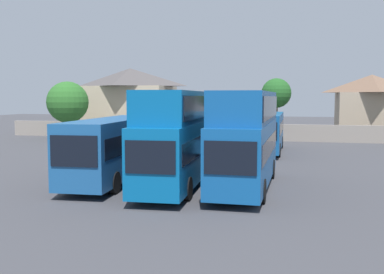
{
  "coord_description": "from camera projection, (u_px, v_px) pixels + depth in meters",
  "views": [
    {
      "loc": [
        6.44,
        -23.48,
        4.71
      ],
      "look_at": [
        0.0,
        3.0,
        2.29
      ],
      "focal_mm": 42.26,
      "sensor_mm": 36.0,
      "label": 1
    }
  ],
  "objects": [
    {
      "name": "tree_left_of_lot",
      "position": [
        68.0,
        102.0,
        50.7
      ],
      "size": [
        4.65,
        4.65,
        6.46
      ],
      "color": "brown",
      "rests_on": "ground"
    },
    {
      "name": "bus_4",
      "position": [
        191.0,
        128.0,
        40.39
      ],
      "size": [
        2.63,
        10.19,
        3.39
      ],
      "rotation": [
        0.0,
        0.0,
        -1.56
      ],
      "color": "#1E609F",
      "rests_on": "ground"
    },
    {
      "name": "bus_6",
      "position": [
        267.0,
        130.0,
        38.61
      ],
      "size": [
        2.7,
        10.5,
        3.3
      ],
      "rotation": [
        0.0,
        0.0,
        -1.56
      ],
      "color": "#165495",
      "rests_on": "ground"
    },
    {
      "name": "bus_5",
      "position": [
        232.0,
        129.0,
        39.84
      ],
      "size": [
        3.22,
        10.92,
        3.26
      ],
      "rotation": [
        0.0,
        0.0,
        -1.49
      ],
      "color": "#11629F",
      "rests_on": "ground"
    },
    {
      "name": "tree_right_of_lot",
      "position": [
        276.0,
        94.0,
        50.57
      ],
      "size": [
        3.32,
        3.32,
        6.81
      ],
      "color": "brown",
      "rests_on": "ground"
    },
    {
      "name": "depot_boundary_wall",
      "position": [
        241.0,
        132.0,
        49.37
      ],
      "size": [
        56.0,
        0.5,
        1.8
      ],
      "primitive_type": "cube",
      "color": "gray",
      "rests_on": "ground"
    },
    {
      "name": "ground",
      "position": [
        230.0,
        148.0,
        42.08
      ],
      "size": [
        140.0,
        140.0,
        0.0
      ],
      "primitive_type": "plane",
      "color": "#424247"
    },
    {
      "name": "bus_1",
      "position": [
        114.0,
        146.0,
        25.17
      ],
      "size": [
        3.2,
        10.52,
        3.5
      ],
      "rotation": [
        0.0,
        0.0,
        -1.51
      ],
      "color": "#1E5794",
      "rests_on": "ground"
    },
    {
      "name": "bus_2",
      "position": [
        180.0,
        132.0,
        24.16
      ],
      "size": [
        3.06,
        11.73,
        5.01
      ],
      "rotation": [
        0.0,
        0.0,
        -1.52
      ],
      "color": "#0A5D9D",
      "rests_on": "ground"
    },
    {
      "name": "bus_3",
      "position": [
        246.0,
        134.0,
        23.24
      ],
      "size": [
        2.57,
        10.38,
        4.98
      ],
      "rotation": [
        0.0,
        0.0,
        -1.57
      ],
      "color": "#125398",
      "rests_on": "ground"
    },
    {
      "name": "house_terrace_centre",
      "position": [
        371.0,
        105.0,
        52.75
      ],
      "size": [
        8.02,
        8.35,
        7.31
      ],
      "color": "tan",
      "rests_on": "ground"
    },
    {
      "name": "house_terrace_left",
      "position": [
        131.0,
        100.0,
        58.02
      ],
      "size": [
        10.71,
        8.14,
        8.37
      ],
      "color": "#C6B293",
      "rests_on": "ground"
    }
  ]
}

